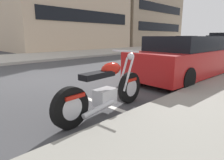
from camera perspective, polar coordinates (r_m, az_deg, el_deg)
The scene contains 7 objects.
ground_plane at distance 6.81m, azimuth -21.92°, elevation 0.09°, with size 260.00×260.00×0.00m, color #3D3D3F.
sidewalk_far_curb at distance 19.38m, azimuth 3.86°, elevation 8.86°, with size 120.00×5.00×0.14m, color #ADA89E.
parking_stall_stripe at distance 3.97m, azimuth -1.37°, elevation -7.63°, with size 0.12×2.20×0.01m, color silver.
parked_motorcycle at distance 3.50m, azimuth -1.85°, elevation -3.05°, with size 2.22×0.62×1.13m.
parked_car_far_down_curb at distance 6.95m, azimuth 21.30°, elevation 6.03°, with size 4.70×1.97×1.40m.
car_opposite_curb at distance 23.69m, azimuth 21.08°, elevation 10.22°, with size 4.80×2.10×1.46m.
townhouse_near_left at distance 32.16m, azimuth 6.95°, elevation 21.13°, with size 12.57×9.56×12.20m.
Camera 1 is at (-2.57, -6.16, 1.39)m, focal length 30.79 mm.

